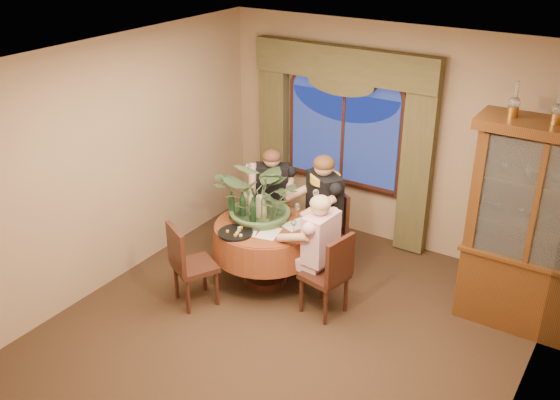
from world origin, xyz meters
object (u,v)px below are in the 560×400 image
Objects in this scene: person_scarf at (324,213)px; stoneware_vase at (261,207)px; wine_bottle_0 at (243,206)px; oil_lamp_left at (515,99)px; chair_right at (324,273)px; china_cabinet at (534,231)px; chair_back at (266,214)px; wine_bottle_2 at (232,205)px; chair_front_left at (195,264)px; oil_lamp_center at (559,106)px; chair_back_right at (323,231)px; person_pink at (321,252)px; centerpiece_plant at (264,165)px; wine_bottle_3 at (245,202)px; person_back at (272,199)px; wine_bottle_4 at (251,204)px; olive_bowl at (266,224)px; wine_bottle_1 at (253,211)px; wine_bottle_5 at (253,201)px; dining_table at (265,253)px.

person_scarf is 0.77m from stoneware_vase.
wine_bottle_0 reaches higher than stoneware_vase.
oil_lamp_left is 2.56m from chair_right.
china_cabinet reaches higher than chair_back.
chair_front_left is at bearing -90.21° from wine_bottle_2.
wine_bottle_2 is at bearing -165.29° from oil_lamp_center.
chair_back_right is 0.73× the size of person_pink.
chair_back is 0.81× the size of centerpiece_plant.
china_cabinet is 6.51× the size of oil_lamp_left.
centerpiece_plant is at bearing 84.95° from chair_right.
chair_back is 3.50× the size of stoneware_vase.
oil_lamp_left reaches higher than chair_front_left.
china_cabinet is 6.51× the size of oil_lamp_center.
person_pink reaches higher than wine_bottle_3.
person_back is 0.91× the size of person_scarf.
person_scarf reaches higher than chair_back.
oil_lamp_center is 3.53m from wine_bottle_2.
chair_front_left is (0.03, -1.44, 0.00)m from chair_back.
wine_bottle_4 is (-0.99, 0.13, 0.26)m from person_pink.
olive_bowl is at bearing -163.91° from china_cabinet.
person_scarf reaches higher than wine_bottle_2.
olive_bowl is 0.52× the size of wine_bottle_2.
wine_bottle_2 reaches higher than chair_front_left.
person_pink is 3.99× the size of wine_bottle_4.
olive_bowl is 0.30m from wine_bottle_4.
olive_bowl is (0.15, -0.14, -0.11)m from stoneware_vase.
wine_bottle_1 reaches higher than chair_back.
oil_lamp_left is 0.29× the size of centerpiece_plant.
centerpiece_plant is at bearing 4.13° from stoneware_vase.
oil_lamp_left is at bearing -143.91° from person_scarf.
centerpiece_plant is at bearing -8.52° from wine_bottle_5.
chair_front_left is 2.91× the size of wine_bottle_5.
wine_bottle_0 is (-0.17, -0.12, 0.03)m from stoneware_vase.
oil_lamp_center is at bearing 152.08° from person_back.
chair_back_right is 2.91× the size of wine_bottle_4.
wine_bottle_3 is (-0.35, 0.11, 0.14)m from olive_bowl.
dining_table is 0.89m from person_back.
stoneware_vase is at bearing 78.17° from chair_back_right.
centerpiece_plant is (-2.78, -0.63, 0.31)m from china_cabinet.
centerpiece_plant is 3.61× the size of wine_bottle_3.
oil_lamp_left is at bearing 56.77° from chair_front_left.
wine_bottle_4 is (0.18, 0.82, 0.44)m from chair_front_left.
stoneware_vase is 0.21m from wine_bottle_3.
oil_lamp_center is 3.95m from chair_front_left.
wine_bottle_0 is 0.10m from wine_bottle_3.
dining_table is 3.74× the size of wine_bottle_4.
wine_bottle_0 is (-0.69, -0.67, 0.44)m from chair_back_right.
chair_back_right is 3.50× the size of stoneware_vase.
person_pink is at bearing 58.60° from chair_front_left.
oil_lamp_left reaches higher than wine_bottle_0.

